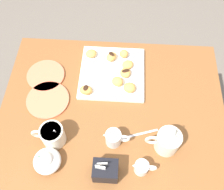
{
  "coord_description": "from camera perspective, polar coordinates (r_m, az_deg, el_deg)",
  "views": [
    {
      "loc": [
        -0.03,
        0.52,
        1.72
      ],
      "look_at": [
        0.0,
        -0.05,
        0.75
      ],
      "focal_mm": 42.11,
      "sensor_mm": 36.0,
      "label": 1
    }
  ],
  "objects": [
    {
      "name": "saucer_coral_right",
      "position": [
        1.16,
        -13.77,
        -1.04
      ],
      "size": [
        0.18,
        0.18,
        0.01
      ],
      "primitive_type": "cylinder",
      "color": "#E5704C",
      "rests_on": "dining_table"
    },
    {
      "name": "beignet_4",
      "position": [
        1.14,
        1.2,
        2.94
      ],
      "size": [
        0.06,
        0.06,
        0.04
      ],
      "primitive_type": "ellipsoid",
      "rotation": [
        0.0,
        0.0,
        1.21
      ],
      "color": "#D19347",
      "rests_on": "pastry_plate_square"
    },
    {
      "name": "beignet_3",
      "position": [
        1.22,
        -0.12,
        8.32
      ],
      "size": [
        0.06,
        0.07,
        0.04
      ],
      "primitive_type": "ellipsoid",
      "rotation": [
        0.0,
        0.0,
        2.55
      ],
      "color": "#D19347",
      "rests_on": "pastry_plate_square"
    },
    {
      "name": "chocolate_drizzle_6",
      "position": [
        1.16,
        2.94,
        5.29
      ],
      "size": [
        0.04,
        0.03,
        0.0
      ],
      "primitive_type": "ellipsoid",
      "rotation": [
        0.0,
        0.0,
        3.48
      ],
      "color": "black",
      "rests_on": "beignet_6"
    },
    {
      "name": "ground_plane",
      "position": [
        1.8,
        0.04,
        -13.83
      ],
      "size": [
        8.0,
        8.0,
        0.0
      ],
      "primitive_type": "plane",
      "color": "#665B51"
    },
    {
      "name": "beignet_6",
      "position": [
        1.17,
        2.91,
        4.82
      ],
      "size": [
        0.06,
        0.06,
        0.03
      ],
      "primitive_type": "ellipsoid",
      "rotation": [
        0.0,
        0.0,
        3.32
      ],
      "color": "#D19347",
      "rests_on": "pastry_plate_square"
    },
    {
      "name": "chocolate_drizzle_7",
      "position": [
        1.11,
        -5.75,
        1.59
      ],
      "size": [
        0.03,
        0.03,
        0.0
      ],
      "primitive_type": "ellipsoid",
      "rotation": [
        0.0,
        0.0,
        1.36
      ],
      "color": "black",
      "rests_on": "beignet_7"
    },
    {
      "name": "loose_spoon_near_saucer",
      "position": [
        1.06,
        4.68,
        -8.78
      ],
      "size": [
        0.16,
        0.06,
        0.01
      ],
      "color": "silver",
      "rests_on": "dining_table"
    },
    {
      "name": "beignet_2",
      "position": [
        1.2,
        3.43,
        6.61
      ],
      "size": [
        0.07,
        0.07,
        0.03
      ],
      "primitive_type": "ellipsoid",
      "rotation": [
        0.0,
        0.0,
        2.13
      ],
      "color": "#D19347",
      "rests_on": "pastry_plate_square"
    },
    {
      "name": "coffee_mug_cream_right",
      "position": [
        1.04,
        -12.86,
        -8.44
      ],
      "size": [
        0.13,
        0.09,
        0.14
      ],
      "color": "silver",
      "rests_on": "dining_table"
    },
    {
      "name": "chocolate_sauce_pitcher",
      "position": [
        0.99,
        6.51,
        -15.34
      ],
      "size": [
        0.09,
        0.05,
        0.06
      ],
      "color": "white",
      "rests_on": "dining_table"
    },
    {
      "name": "ice_cream_bowl",
      "position": [
        1.02,
        -13.95,
        -13.65
      ],
      "size": [
        0.1,
        0.1,
        0.08
      ],
      "color": "white",
      "rests_on": "dining_table"
    },
    {
      "name": "beignet_7",
      "position": [
        1.12,
        -5.66,
        1.07
      ],
      "size": [
        0.06,
        0.05,
        0.04
      ],
      "primitive_type": "ellipsoid",
      "rotation": [
        0.0,
        0.0,
        1.47
      ],
      "color": "#D19347",
      "rests_on": "pastry_plate_square"
    },
    {
      "name": "dining_table",
      "position": [
        1.25,
        0.06,
        -6.02
      ],
      "size": [
        0.95,
        0.74,
        0.73
      ],
      "color": "brown",
      "rests_on": "ground_plane"
    },
    {
      "name": "sugar_caddy",
      "position": [
        0.98,
        -1.44,
        -16.1
      ],
      "size": [
        0.09,
        0.07,
        0.11
      ],
      "color": "black",
      "rests_on": "dining_table"
    },
    {
      "name": "beignet_0",
      "position": [
        1.13,
        3.86,
        1.62
      ],
      "size": [
        0.06,
        0.06,
        0.03
      ],
      "primitive_type": "ellipsoid",
      "rotation": [
        0.0,
        0.0,
        1.36
      ],
      "color": "#D19347",
      "rests_on": "pastry_plate_square"
    },
    {
      "name": "beignet_1",
      "position": [
        1.24,
        -4.54,
        8.95
      ],
      "size": [
        0.06,
        0.06,
        0.03
      ],
      "primitive_type": "ellipsoid",
      "rotation": [
        0.0,
        0.0,
        1.85
      ],
      "color": "#D19347",
      "rests_on": "pastry_plate_square"
    },
    {
      "name": "chocolate_drizzle_3",
      "position": [
        1.21,
        -0.12,
        8.92
      ],
      "size": [
        0.03,
        0.03,
        0.0
      ],
      "primitive_type": "ellipsoid",
      "rotation": [
        0.0,
        0.0,
        2.39
      ],
      "color": "black",
      "rests_on": "beignet_3"
    },
    {
      "name": "pastry_plate_square",
      "position": [
        1.2,
        0.04,
        4.79
      ],
      "size": [
        0.29,
        0.29,
        0.02
      ],
      "primitive_type": "cube",
      "color": "white",
      "rests_on": "dining_table"
    },
    {
      "name": "coffee_mug_cream_left",
      "position": [
        1.02,
        11.9,
        -9.76
      ],
      "size": [
        0.13,
        0.09,
        0.15
      ],
      "color": "silver",
      "rests_on": "dining_table"
    },
    {
      "name": "cream_pitcher_white",
      "position": [
        1.02,
        0.4,
        -9.29
      ],
      "size": [
        0.1,
        0.06,
        0.07
      ],
      "color": "white",
      "rests_on": "dining_table"
    },
    {
      "name": "saucer_coral_left",
      "position": [
        1.23,
        -14.2,
        4.16
      ],
      "size": [
        0.17,
        0.17,
        0.01
      ],
      "primitive_type": "cylinder",
      "color": "#E5704C",
      "rests_on": "dining_table"
    },
    {
      "name": "beignet_5",
      "position": [
        1.23,
        2.61,
        8.94
      ],
      "size": [
        0.06,
        0.06,
        0.04
      ],
      "primitive_type": "ellipsoid",
      "rotation": [
        0.0,
        0.0,
        4.11
      ],
      "color": "#D19347",
      "rests_on": "pastry_plate_square"
    }
  ]
}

